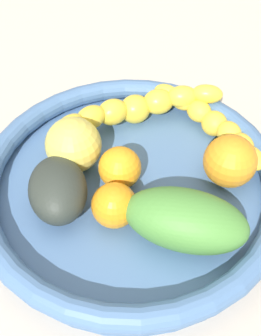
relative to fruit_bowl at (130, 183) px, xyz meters
The scene contains 10 objects.
kitchen_counter 4.04cm from the fruit_bowl, ahead, with size 120.00×120.00×3.00cm, color #B7AC9E.
fruit_bowl is the anchor object (origin of this frame).
banana_draped_left 11.20cm from the fruit_bowl, 165.16° to the right, with size 15.88×19.04×5.05cm.
banana_draped_right 13.82cm from the fruit_bowl, 148.67° to the left, with size 11.88×17.09×3.97cm.
orange_front 5.70cm from the fruit_bowl, ahead, with size 5.04×5.04×5.04cm, color orange.
orange_mid_left 2.59cm from the fruit_bowl, 100.34° to the right, with size 5.07×5.07×5.07cm, color orange.
orange_mid_right 11.95cm from the fruit_bowl, 114.08° to the left, with size 6.27×6.27×6.27cm, color orange.
avocado_dark 8.90cm from the fruit_bowl, 50.40° to the right, with size 9.00×6.50×5.46cm, color #2C332D.
mango_green 9.61cm from the fruit_bowl, 57.61° to the left, with size 13.05×6.87×6.20cm, color #488638.
apple_yellow 8.20cm from the fruit_bowl, 96.49° to the right, with size 6.80×6.80×6.80cm, color #D5C551.
Camera 1 is at (28.94, 10.23, 43.07)cm, focal length 43.23 mm.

